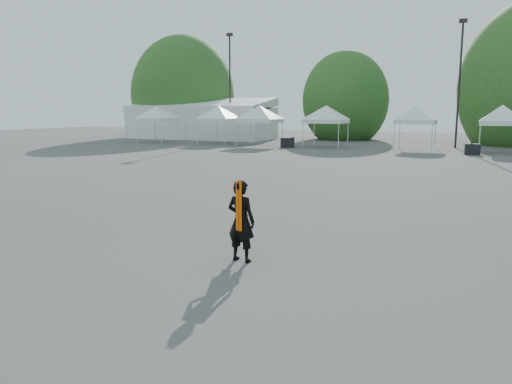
% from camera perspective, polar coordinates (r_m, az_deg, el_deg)
% --- Properties ---
extents(ground, '(120.00, 120.00, 0.00)m').
position_cam_1_polar(ground, '(11.87, -1.32, -5.17)').
color(ground, '#474442').
rests_on(ground, ground).
extents(marquee, '(15.00, 6.25, 4.23)m').
position_cam_1_polar(marquee, '(52.79, -6.35, 8.22)').
color(marquee, white).
rests_on(marquee, ground).
extents(light_pole_west, '(0.60, 0.25, 10.30)m').
position_cam_1_polar(light_pole_west, '(50.03, -3.00, 12.56)').
color(light_pole_west, black).
rests_on(light_pole_west, ground).
extents(light_pole_east, '(0.60, 0.25, 9.80)m').
position_cam_1_polar(light_pole_east, '(42.46, 22.26, 12.12)').
color(light_pole_east, black).
rests_on(light_pole_east, ground).
extents(tree_far_w, '(4.80, 4.80, 7.30)m').
position_cam_1_polar(tree_far_w, '(57.45, -8.33, 10.83)').
color(tree_far_w, '#382314').
rests_on(tree_far_w, ground).
extents(tree_mid_w, '(4.16, 4.16, 6.33)m').
position_cam_1_polar(tree_mid_w, '(52.00, 10.17, 10.28)').
color(tree_mid_w, '#382314').
rests_on(tree_mid_w, ground).
extents(tent_a, '(4.08, 4.08, 3.88)m').
position_cam_1_polar(tent_a, '(47.11, -11.25, 9.29)').
color(tent_a, silver).
rests_on(tent_a, ground).
extents(tent_b, '(4.23, 4.23, 3.88)m').
position_cam_1_polar(tent_b, '(44.59, -4.31, 9.45)').
color(tent_b, silver).
rests_on(tent_b, ground).
extents(tent_c, '(4.39, 4.39, 3.88)m').
position_cam_1_polar(tent_c, '(41.66, 0.42, 9.48)').
color(tent_c, silver).
rests_on(tent_c, ground).
extents(tent_d, '(4.35, 4.35, 3.88)m').
position_cam_1_polar(tent_d, '(40.49, 8.04, 9.40)').
color(tent_d, silver).
rests_on(tent_d, ground).
extents(tent_e, '(4.04, 4.04, 3.88)m').
position_cam_1_polar(tent_e, '(39.55, 17.85, 9.04)').
color(tent_e, silver).
rests_on(tent_e, ground).
extents(tent_f, '(3.95, 3.95, 3.88)m').
position_cam_1_polar(tent_f, '(38.28, 26.36, 8.53)').
color(tent_f, silver).
rests_on(tent_f, ground).
extents(man, '(0.64, 0.46, 1.64)m').
position_cam_1_polar(man, '(9.84, -1.72, -3.30)').
color(man, black).
rests_on(man, ground).
extents(crate_west, '(1.20, 1.03, 0.80)m').
position_cam_1_polar(crate_west, '(39.99, 3.62, 5.66)').
color(crate_west, black).
rests_on(crate_west, ground).
extents(crate_mid, '(1.03, 0.85, 0.74)m').
position_cam_1_polar(crate_mid, '(36.48, 23.49, 4.50)').
color(crate_mid, black).
rests_on(crate_mid, ground).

